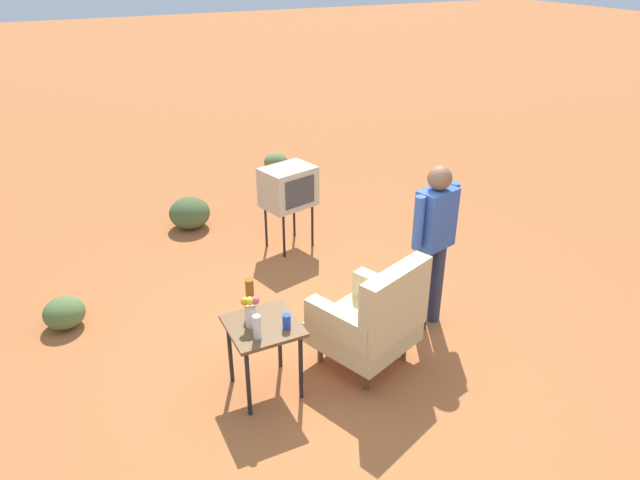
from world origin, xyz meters
name	(u,v)px	position (x,y,z in m)	size (l,w,h in m)	color
ground_plane	(337,359)	(0.00, 0.00, 0.00)	(60.00, 60.00, 0.00)	#AD6033
armchair	(373,319)	(-0.23, 0.21, 0.50)	(0.99, 1.00, 1.06)	brown
side_table	(263,334)	(0.73, 0.09, 0.56)	(0.56, 0.56, 0.66)	black
tv_on_stand	(288,188)	(-0.49, -2.23, 0.78)	(0.69, 0.58, 1.03)	black
person_standing	(434,238)	(-1.05, -0.12, 0.94)	(0.55, 0.30, 1.64)	#2D3347
bottle_tall_amber	(250,296)	(0.75, -0.13, 0.81)	(0.07, 0.07, 0.30)	brown
bottle_short_clear	(257,327)	(0.83, 0.24, 0.76)	(0.06, 0.06, 0.20)	silver
soda_can_blue	(287,321)	(0.57, 0.22, 0.72)	(0.07, 0.07, 0.12)	blue
flower_vase	(250,310)	(0.81, 0.07, 0.81)	(0.15, 0.10, 0.27)	silver
shrub_near	(190,213)	(0.47, -3.31, 0.20)	(0.53, 0.53, 0.41)	#475B33
shrub_far	(64,313)	(2.16, -1.62, 0.15)	(0.39, 0.39, 0.30)	#516B38
shrub_lone	(276,162)	(-1.37, -4.83, 0.15)	(0.39, 0.39, 0.31)	olive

